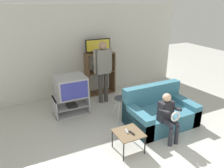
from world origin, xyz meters
The scene contains 12 objects.
wall_back centered at (0.00, 4.06, 1.30)m, with size 6.40×0.06×2.60m.
tv_stand centered at (-0.71, 2.92, 0.23)m, with size 0.84×0.46×0.48m.
television_main centered at (-0.69, 2.92, 0.72)m, with size 0.72×0.63×0.49m.
media_shelf centered at (0.45, 3.80, 0.64)m, with size 0.85×0.38×1.25m.
television_flat centered at (0.42, 3.82, 1.44)m, with size 0.75×0.20×0.40m.
folding_stool centered at (0.25, 2.09, 0.46)m, with size 0.41×0.36×0.58m.
snack_table centered at (-0.17, 1.03, 0.35)m, with size 0.50×0.50×0.39m.
remote_control_black centered at (-0.13, 0.98, 0.40)m, with size 0.04×0.14×0.02m, color black.
remote_control_white centered at (-0.19, 1.07, 0.40)m, with size 0.04×0.14×0.02m, color gray.
couch centered at (0.97, 1.57, 0.27)m, with size 1.50×0.97×0.84m.
person_standing_adult centered at (0.28, 3.16, 1.03)m, with size 0.53×0.21×1.70m.
person_seated_child centered at (0.72, 1.01, 0.57)m, with size 0.33×0.43×0.98m.
Camera 1 is at (-1.96, -1.91, 2.68)m, focal length 35.00 mm.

